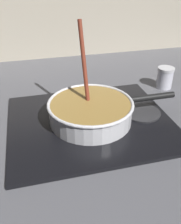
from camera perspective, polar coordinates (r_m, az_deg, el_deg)
name	(u,v)px	position (r m, az deg, el deg)	size (l,w,h in m)	color
ground	(61,143)	(0.83, -6.81, -7.04)	(2.40, 1.60, 0.04)	#4C4C51
backsplash_wall	(35,8)	(1.46, -12.53, 22.08)	(2.40, 0.02, 0.55)	#B2A893
hob_plate	(90,122)	(0.88, 0.00, -2.23)	(0.56, 0.48, 0.01)	black
burner_ring	(90,119)	(0.88, 0.00, -1.69)	(0.17, 0.17, 0.01)	#592D0C
spare_burner	(142,112)	(0.94, 11.60, -0.10)	(0.14, 0.14, 0.01)	#262628
cooking_pan	(91,110)	(0.86, 0.10, 0.34)	(0.46, 0.29, 0.32)	silver
condiment_jar	(165,78)	(1.17, 16.53, 7.51)	(0.07, 0.07, 0.09)	silver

